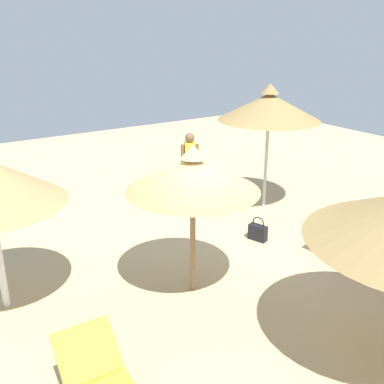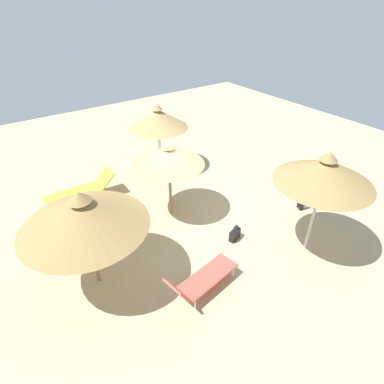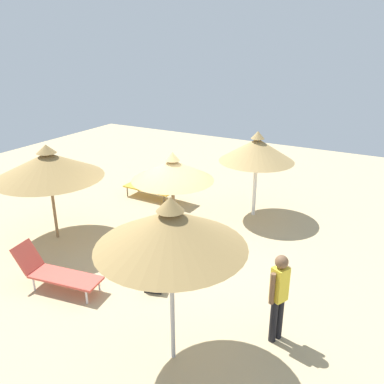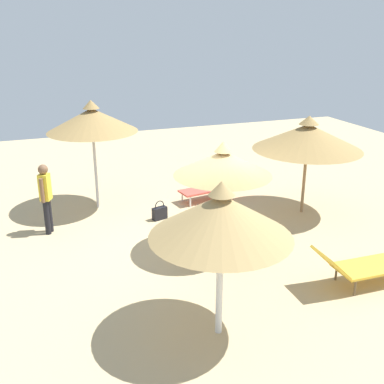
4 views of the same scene
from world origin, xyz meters
name	(u,v)px [view 2 (image 2 of 4)]	position (x,y,z in m)	size (l,w,h in m)	color
ground	(188,218)	(0.00, 0.00, -0.05)	(24.00, 24.00, 0.10)	tan
parasol_umbrella_back	(169,156)	(0.52, 0.28, 1.99)	(2.07, 2.07, 2.46)	olive
parasol_umbrella_edge	(83,213)	(-0.78, 3.19, 2.04)	(2.77, 2.77, 2.58)	olive
parasol_umbrella_front	(158,119)	(3.20, -0.92, 2.04)	(2.20, 2.20, 2.59)	white
parasol_umbrella_far_left	(325,171)	(-2.97, -1.85, 2.41)	(2.34, 2.34, 2.92)	#B2B2B7
lounge_chair_far_right	(82,190)	(2.80, 2.33, 0.41)	(0.75, 2.28, 0.84)	gold
lounge_chair_near_right	(200,280)	(-2.51, 1.40, 0.41)	(0.85, 1.98, 0.93)	#CC4C3F
person_standing_near_left	(306,183)	(-1.72, -3.22, 0.97)	(0.41, 0.31, 1.70)	black
handbag	(235,234)	(-1.59, -0.50, 0.18)	(0.27, 0.41, 0.51)	black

